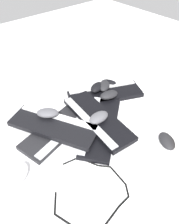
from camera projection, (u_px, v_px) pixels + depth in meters
name	position (u px, v px, depth m)	size (l,w,h in m)	color
ground_plane	(93.00, 112.00, 1.22)	(3.20, 3.20, 0.00)	white
keyboard_0	(100.00, 126.00, 1.12)	(0.39, 0.44, 0.03)	black
keyboard_1	(105.00, 94.00, 1.32)	(0.32, 0.46, 0.03)	black
keyboard_2	(60.00, 127.00, 1.11)	(0.25, 0.46, 0.03)	black
keyboard_3	(97.00, 119.00, 1.11)	(0.45, 0.20, 0.03)	black
keyboard_4	(54.00, 126.00, 1.08)	(0.46, 0.33, 0.03)	black
mouse_0	(167.00, 141.00, 1.04)	(0.11, 0.07, 0.04)	black
mouse_1	(48.00, 113.00, 1.09)	(0.11, 0.07, 0.04)	#4C4C51
mouse_2	(104.00, 86.00, 1.32)	(0.11, 0.07, 0.04)	black
mouse_3	(99.00, 117.00, 1.07)	(0.11, 0.07, 0.04)	#4C4C51
mouse_4	(109.00, 83.00, 1.39)	(0.11, 0.07, 0.04)	black
mouse_5	(109.00, 95.00, 1.25)	(0.11, 0.07, 0.04)	black
mouse_6	(97.00, 87.00, 1.31)	(0.11, 0.07, 0.04)	black
mouse_7	(19.00, 173.00, 0.91)	(0.11, 0.07, 0.04)	silver
cable_0	(93.00, 192.00, 0.86)	(0.32, 0.31, 0.01)	black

